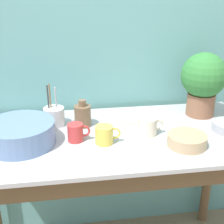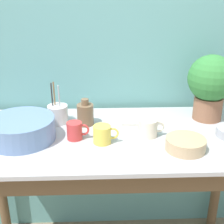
{
  "view_description": "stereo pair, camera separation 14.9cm",
  "coord_description": "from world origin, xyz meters",
  "px_view_note": "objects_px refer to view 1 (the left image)",
  "views": [
    {
      "loc": [
        -0.2,
        -1.01,
        1.57
      ],
      "look_at": [
        0.0,
        0.35,
        1.0
      ],
      "focal_mm": 50.0,
      "sensor_mm": 36.0,
      "label": 1
    },
    {
      "loc": [
        -0.05,
        -1.02,
        1.57
      ],
      "look_at": [
        0.0,
        0.35,
        1.0
      ],
      "focal_mm": 50.0,
      "sensor_mm": 36.0,
      "label": 2
    }
  ],
  "objects_px": {
    "potted_plant": "(203,80)",
    "bottle_short": "(83,115)",
    "bowl_small_tan": "(187,140)",
    "tray_board": "(136,116)",
    "mug_cream": "(148,126)",
    "mug_red": "(76,132)",
    "mug_yellow": "(105,135)",
    "utensil_cup": "(54,116)",
    "bowl_wash_large": "(20,134)"
  },
  "relations": [
    {
      "from": "utensil_cup",
      "to": "tray_board",
      "type": "distance_m",
      "value": 0.45
    },
    {
      "from": "potted_plant",
      "to": "bowl_small_tan",
      "type": "height_order",
      "value": "potted_plant"
    },
    {
      "from": "bowl_wash_large",
      "to": "mug_yellow",
      "type": "relative_size",
      "value": 2.73
    },
    {
      "from": "mug_yellow",
      "to": "potted_plant",
      "type": "bearing_deg",
      "value": 24.18
    },
    {
      "from": "bottle_short",
      "to": "mug_cream",
      "type": "height_order",
      "value": "bottle_short"
    },
    {
      "from": "bowl_small_tan",
      "to": "bowl_wash_large",
      "type": "bearing_deg",
      "value": 170.2
    },
    {
      "from": "potted_plant",
      "to": "bowl_wash_large",
      "type": "bearing_deg",
      "value": -167.75
    },
    {
      "from": "potted_plant",
      "to": "mug_yellow",
      "type": "height_order",
      "value": "potted_plant"
    },
    {
      "from": "bowl_small_tan",
      "to": "tray_board",
      "type": "height_order",
      "value": "bowl_small_tan"
    },
    {
      "from": "bowl_wash_large",
      "to": "mug_yellow",
      "type": "bearing_deg",
      "value": -7.38
    },
    {
      "from": "mug_red",
      "to": "tray_board",
      "type": "xyz_separation_m",
      "value": [
        0.34,
        0.23,
        -0.03
      ]
    },
    {
      "from": "bowl_small_tan",
      "to": "tray_board",
      "type": "relative_size",
      "value": 0.83
    },
    {
      "from": "bottle_short",
      "to": "mug_yellow",
      "type": "height_order",
      "value": "bottle_short"
    },
    {
      "from": "bottle_short",
      "to": "utensil_cup",
      "type": "height_order",
      "value": "utensil_cup"
    },
    {
      "from": "bowl_small_tan",
      "to": "tray_board",
      "type": "distance_m",
      "value": 0.39
    },
    {
      "from": "bowl_wash_large",
      "to": "mug_cream",
      "type": "relative_size",
      "value": 2.47
    },
    {
      "from": "tray_board",
      "to": "mug_yellow",
      "type": "bearing_deg",
      "value": -127.66
    },
    {
      "from": "mug_red",
      "to": "bowl_small_tan",
      "type": "xyz_separation_m",
      "value": [
        0.5,
        -0.12,
        -0.02
      ]
    },
    {
      "from": "mug_red",
      "to": "bowl_small_tan",
      "type": "distance_m",
      "value": 0.51
    },
    {
      "from": "potted_plant",
      "to": "mug_yellow",
      "type": "bearing_deg",
      "value": -155.82
    },
    {
      "from": "bowl_wash_large",
      "to": "mug_yellow",
      "type": "distance_m",
      "value": 0.39
    },
    {
      "from": "bottle_short",
      "to": "mug_red",
      "type": "bearing_deg",
      "value": -104.52
    },
    {
      "from": "bottle_short",
      "to": "tray_board",
      "type": "bearing_deg",
      "value": 12.11
    },
    {
      "from": "bowl_small_tan",
      "to": "bottle_short",
      "type": "bearing_deg",
      "value": 147.73
    },
    {
      "from": "bowl_wash_large",
      "to": "bottle_short",
      "type": "xyz_separation_m",
      "value": [
        0.3,
        0.16,
        0.01
      ]
    },
    {
      "from": "mug_cream",
      "to": "mug_red",
      "type": "distance_m",
      "value": 0.35
    },
    {
      "from": "mug_red",
      "to": "bowl_small_tan",
      "type": "bearing_deg",
      "value": -13.98
    },
    {
      "from": "potted_plant",
      "to": "mug_cream",
      "type": "height_order",
      "value": "potted_plant"
    },
    {
      "from": "potted_plant",
      "to": "bowl_small_tan",
      "type": "xyz_separation_m",
      "value": [
        -0.21,
        -0.34,
        -0.17
      ]
    },
    {
      "from": "potted_plant",
      "to": "tray_board",
      "type": "xyz_separation_m",
      "value": [
        -0.36,
        0.01,
        -0.19
      ]
    },
    {
      "from": "bowl_wash_large",
      "to": "utensil_cup",
      "type": "relative_size",
      "value": 1.44
    },
    {
      "from": "bottle_short",
      "to": "mug_yellow",
      "type": "bearing_deg",
      "value": -67.1
    },
    {
      "from": "bowl_wash_large",
      "to": "mug_cream",
      "type": "distance_m",
      "value": 0.6
    },
    {
      "from": "mug_cream",
      "to": "mug_red",
      "type": "relative_size",
      "value": 1.2
    },
    {
      "from": "bowl_wash_large",
      "to": "tray_board",
      "type": "relative_size",
      "value": 1.48
    },
    {
      "from": "bottle_short",
      "to": "utensil_cup",
      "type": "bearing_deg",
      "value": 169.22
    },
    {
      "from": "bowl_small_tan",
      "to": "mug_cream",
      "type": "bearing_deg",
      "value": 136.26
    },
    {
      "from": "potted_plant",
      "to": "bottle_short",
      "type": "relative_size",
      "value": 2.49
    },
    {
      "from": "bottle_short",
      "to": "tray_board",
      "type": "relative_size",
      "value": 0.66
    },
    {
      "from": "mug_yellow",
      "to": "tray_board",
      "type": "xyz_separation_m",
      "value": [
        0.21,
        0.27,
        -0.03
      ]
    },
    {
      "from": "mug_cream",
      "to": "mug_yellow",
      "type": "relative_size",
      "value": 1.1
    },
    {
      "from": "bowl_wash_large",
      "to": "potted_plant",
      "type": "bearing_deg",
      "value": 12.25
    },
    {
      "from": "potted_plant",
      "to": "mug_cream",
      "type": "bearing_deg",
      "value": -150.94
    },
    {
      "from": "mug_red",
      "to": "mug_yellow",
      "type": "relative_size",
      "value": 0.92
    },
    {
      "from": "bowl_small_tan",
      "to": "mug_yellow",
      "type": "bearing_deg",
      "value": 167.7
    },
    {
      "from": "mug_yellow",
      "to": "tray_board",
      "type": "bearing_deg",
      "value": 52.34
    },
    {
      "from": "mug_red",
      "to": "tray_board",
      "type": "bearing_deg",
      "value": 33.83
    },
    {
      "from": "mug_red",
      "to": "utensil_cup",
      "type": "bearing_deg",
      "value": 118.53
    },
    {
      "from": "mug_yellow",
      "to": "tray_board",
      "type": "height_order",
      "value": "mug_yellow"
    },
    {
      "from": "mug_red",
      "to": "bowl_wash_large",
      "type": "bearing_deg",
      "value": 178.67
    }
  ]
}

